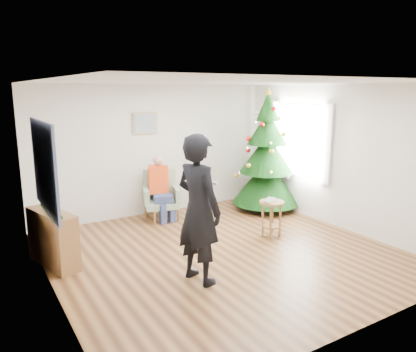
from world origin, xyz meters
TOP-DOWN VIEW (x-y plane):
  - floor at (0.00, 0.00)m, footprint 5.00×5.00m
  - ceiling at (0.00, 0.00)m, footprint 5.00×5.00m
  - wall_back at (0.00, 2.50)m, footprint 5.00×0.00m
  - wall_front at (0.00, -2.50)m, footprint 5.00×0.00m
  - wall_left at (-2.50, 0.00)m, footprint 0.00×5.00m
  - wall_right at (2.50, 0.00)m, footprint 0.00×5.00m
  - window_panel at (2.47, 1.00)m, footprint 0.04×1.30m
  - curtains at (2.44, 1.00)m, footprint 0.05×1.75m
  - christmas_tree at (2.09, 1.52)m, footprint 1.41×1.41m
  - stool at (1.10, 0.15)m, footprint 0.42×0.42m
  - laptop at (1.10, 0.15)m, footprint 0.41×0.38m
  - armchair at (-0.09, 2.06)m, footprint 0.80×0.77m
  - seated_person at (-0.11, 2.01)m, footprint 0.46×0.59m
  - standing_man at (-0.79, -0.62)m, footprint 0.62×0.81m
  - game_controller at (-0.58, -0.65)m, footprint 0.07×0.13m
  - console at (-2.33, 0.89)m, footprint 0.56×1.04m
  - garland at (-2.33, 0.89)m, footprint 0.14×0.90m
  - tapestry at (-2.46, 0.30)m, footprint 0.03×1.50m
  - framed_picture at (-0.20, 2.46)m, footprint 0.52×0.05m

SIDE VIEW (x-z plane):
  - floor at x=0.00m, z-range 0.00..0.00m
  - stool at x=1.10m, z-range 0.01..0.64m
  - armchair at x=-0.09m, z-range -0.13..0.82m
  - console at x=-2.33m, z-range 0.00..0.80m
  - seated_person at x=-0.11m, z-range 0.01..1.26m
  - laptop at x=1.10m, z-range 0.63..0.66m
  - garland at x=-2.33m, z-range 0.75..0.89m
  - standing_man at x=-0.79m, z-range 0.00..1.96m
  - christmas_tree at x=2.09m, z-range -0.13..2.42m
  - wall_back at x=0.00m, z-range -1.20..3.80m
  - wall_front at x=0.00m, z-range -1.20..3.80m
  - wall_left at x=-2.50m, z-range -1.20..3.80m
  - wall_right at x=2.50m, z-range -1.20..3.80m
  - game_controller at x=-0.58m, z-range 1.29..1.33m
  - window_panel at x=2.47m, z-range 0.80..2.20m
  - curtains at x=2.44m, z-range 0.75..2.25m
  - tapestry at x=-2.46m, z-range 0.98..2.12m
  - framed_picture at x=-0.20m, z-range 1.64..2.06m
  - ceiling at x=0.00m, z-range 2.60..2.60m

